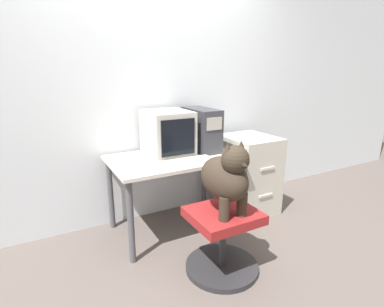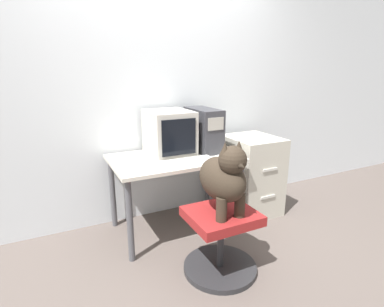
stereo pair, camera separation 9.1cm
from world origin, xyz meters
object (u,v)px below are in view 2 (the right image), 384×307
object	(u,v)px
office_chair	(221,240)
pc_tower	(203,129)
filing_cabinet	(251,175)
crt_monitor	(169,132)
keyboard	(186,162)
dog	(224,177)

from	to	relation	value
office_chair	pc_tower	bearing A→B (deg)	70.50
filing_cabinet	office_chair	bearing A→B (deg)	-138.39
crt_monitor	office_chair	size ratio (longest dim) A/B	0.83
crt_monitor	keyboard	distance (m)	0.38
filing_cabinet	dog	bearing A→B (deg)	-137.61
keyboard	filing_cabinet	world-z (taller)	filing_cabinet
crt_monitor	office_chair	bearing A→B (deg)	-86.44
office_chair	filing_cabinet	bearing A→B (deg)	41.61
office_chair	keyboard	bearing A→B (deg)	94.59
crt_monitor	filing_cabinet	bearing A→B (deg)	-7.69
office_chair	filing_cabinet	size ratio (longest dim) A/B	0.68
pc_tower	keyboard	size ratio (longest dim) A/B	0.96
crt_monitor	keyboard	size ratio (longest dim) A/B	0.95
pc_tower	dog	bearing A→B (deg)	-109.07
crt_monitor	pc_tower	xyz separation A→B (m)	(0.34, -0.02, 0.00)
crt_monitor	keyboard	world-z (taller)	crt_monitor
dog	office_chair	bearing A→B (deg)	90.00
dog	filing_cabinet	distance (m)	1.15
crt_monitor	office_chair	xyz separation A→B (m)	(0.05, -0.84, -0.66)
crt_monitor	office_chair	distance (m)	1.07
keyboard	filing_cabinet	size ratio (longest dim) A/B	0.60
pc_tower	crt_monitor	bearing A→B (deg)	176.70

